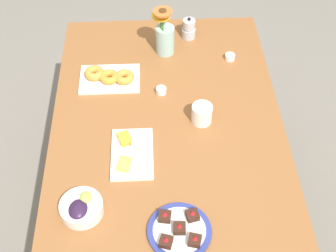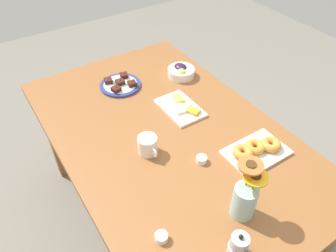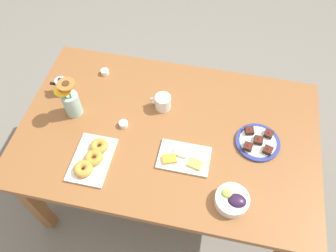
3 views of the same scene
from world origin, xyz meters
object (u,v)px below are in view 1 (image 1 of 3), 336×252
at_px(croissant_platter, 109,77).
at_px(dessert_plate, 179,231).
at_px(coffee_mug, 202,113).
at_px(moka_pot, 189,29).
at_px(cheese_platter, 132,153).
at_px(jam_cup_honey, 161,90).
at_px(dining_table, 168,145).
at_px(grape_bowl, 81,208).
at_px(flower_vase, 165,37).
at_px(jam_cup_berry, 230,57).

bearing_deg(croissant_platter, dessert_plate, -161.06).
height_order(coffee_mug, moka_pot, moka_pot).
height_order(cheese_platter, jam_cup_honey, cheese_platter).
xyz_separation_m(croissant_platter, moka_pot, (0.31, -0.40, 0.03)).
bearing_deg(dining_table, jam_cup_honey, 4.72).
distance_m(grape_bowl, dessert_plate, 0.37).
height_order(dessert_plate, moka_pot, moka_pot).
height_order(dining_table, dessert_plate, dessert_plate).
xyz_separation_m(dining_table, grape_bowl, (-0.37, 0.33, 0.12)).
relative_size(croissant_platter, jam_cup_honey, 5.83).
bearing_deg(dining_table, croissant_platter, 37.77).
distance_m(cheese_platter, flower_vase, 0.67).
relative_size(cheese_platter, dessert_plate, 1.12).
xyz_separation_m(coffee_mug, jam_cup_honey, (0.18, 0.17, -0.03)).
bearing_deg(croissant_platter, jam_cup_berry, -77.83).
height_order(grape_bowl, moka_pot, moka_pot).
bearing_deg(cheese_platter, coffee_mug, -60.03).
bearing_deg(coffee_mug, jam_cup_berry, -24.08).
bearing_deg(croissant_platter, jam_cup_honey, -111.23).
xyz_separation_m(grape_bowl, flower_vase, (0.91, -0.34, 0.06)).
relative_size(dining_table, flower_vase, 6.20).
bearing_deg(dining_table, dessert_plate, -177.78).
relative_size(dining_table, cheese_platter, 6.15).
distance_m(jam_cup_honey, jam_cup_berry, 0.41).
relative_size(jam_cup_honey, flower_vase, 0.19).
xyz_separation_m(grape_bowl, cheese_platter, (0.26, -0.18, -0.02)).
bearing_deg(dining_table, jam_cup_berry, -35.32).
bearing_deg(moka_pot, jam_cup_berry, -134.56).
xyz_separation_m(dessert_plate, flower_vase, (1.00, 0.01, 0.08)).
bearing_deg(jam_cup_berry, coffee_mug, 155.92).
bearing_deg(dessert_plate, coffee_mug, -13.61).
bearing_deg(jam_cup_berry, flower_vase, 77.26).
bearing_deg(dining_table, moka_pot, -11.93).
distance_m(dining_table, cheese_platter, 0.21).
bearing_deg(jam_cup_honey, moka_pot, -21.11).
relative_size(coffee_mug, jam_cup_berry, 2.58).
distance_m(dining_table, jam_cup_honey, 0.26).
xyz_separation_m(grape_bowl, moka_pot, (1.02, -0.47, 0.02)).
bearing_deg(jam_cup_berry, dessert_plate, 161.76).
xyz_separation_m(dining_table, coffee_mug, (0.06, -0.15, 0.13)).
bearing_deg(flower_vase, moka_pot, -47.88).
xyz_separation_m(cheese_platter, jam_cup_berry, (0.57, -0.48, 0.01)).
bearing_deg(cheese_platter, flower_vase, -14.21).
height_order(jam_cup_honey, dessert_plate, dessert_plate).
height_order(dining_table, flower_vase, flower_vase).
height_order(dining_table, cheese_platter, cheese_platter).
relative_size(grape_bowl, moka_pot, 1.34).
bearing_deg(moka_pot, jam_cup_honey, 158.89).
bearing_deg(coffee_mug, dessert_plate, 166.39).
bearing_deg(cheese_platter, jam_cup_honey, -20.71).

